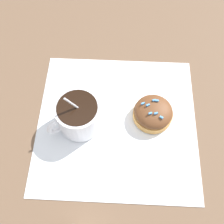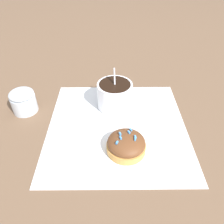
% 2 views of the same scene
% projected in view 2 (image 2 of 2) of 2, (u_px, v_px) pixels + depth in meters
% --- Properties ---
extents(ground_plane, '(3.00, 3.00, 0.00)m').
position_uv_depth(ground_plane, '(117.00, 126.00, 0.52)').
color(ground_plane, brown).
extents(paper_napkin, '(0.35, 0.34, 0.00)m').
position_uv_depth(paper_napkin, '(117.00, 126.00, 0.52)').
color(paper_napkin, white).
rests_on(paper_napkin, ground_plane).
extents(coffee_cup, '(0.11, 0.09, 0.10)m').
position_uv_depth(coffee_cup, '(116.00, 94.00, 0.55)').
color(coffee_cup, white).
rests_on(coffee_cup, paper_napkin).
extents(frosted_pastry, '(0.08, 0.08, 0.04)m').
position_uv_depth(frosted_pastry, '(126.00, 144.00, 0.45)').
color(frosted_pastry, '#D19347').
rests_on(frosted_pastry, paper_napkin).
extents(sugar_bowl, '(0.06, 0.06, 0.06)m').
position_uv_depth(sugar_bowl, '(23.00, 101.00, 0.55)').
color(sugar_bowl, silver).
rests_on(sugar_bowl, ground_plane).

